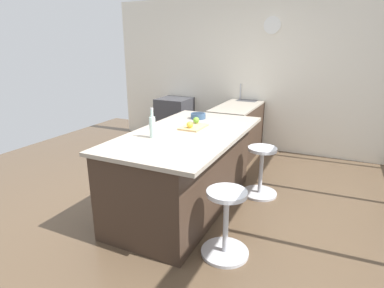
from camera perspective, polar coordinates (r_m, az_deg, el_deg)
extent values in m
plane|color=brown|center=(3.73, -4.40, -12.00)|extent=(7.32, 7.32, 0.00)
cube|color=silver|center=(5.88, 9.26, 12.46)|extent=(0.12, 5.14, 2.68)
cylinder|color=white|center=(5.68, 14.50, 20.34)|extent=(0.03, 0.28, 0.28)
cube|color=#38281E|center=(5.65, 9.31, 2.96)|extent=(2.07, 0.60, 0.87)
cube|color=#9E9384|center=(5.56, 9.54, 7.45)|extent=(2.07, 0.60, 0.03)
cube|color=#38383D|center=(5.81, 10.23, 7.40)|extent=(0.44, 0.36, 0.12)
cylinder|color=#B7B7BC|center=(5.82, 8.90, 9.48)|extent=(0.02, 0.02, 0.28)
cube|color=#38383D|center=(6.16, -3.18, 4.38)|extent=(0.60, 0.60, 0.87)
cube|color=black|center=(6.04, -0.62, 3.70)|extent=(0.44, 0.01, 0.32)
cube|color=#38281E|center=(3.65, -1.43, -4.95)|extent=(2.06, 0.94, 0.88)
cube|color=#9E9384|center=(3.47, -0.75, 1.97)|extent=(2.12, 1.14, 0.04)
cylinder|color=#B7B7BC|center=(4.17, 12.24, -8.77)|extent=(0.44, 0.44, 0.03)
cylinder|color=#B7B7BC|center=(4.05, 12.51, -5.05)|extent=(0.05, 0.05, 0.58)
cylinder|color=silver|center=(3.95, 12.80, -0.91)|extent=(0.36, 0.36, 0.04)
cylinder|color=#B7B7BC|center=(3.06, 6.01, -19.08)|extent=(0.44, 0.44, 0.03)
cylinder|color=#B7B7BC|center=(2.90, 6.20, -14.41)|extent=(0.05, 0.05, 0.58)
cylinder|color=silver|center=(2.75, 6.42, -8.95)|extent=(0.36, 0.36, 0.04)
cube|color=tan|center=(3.63, 0.26, 3.15)|extent=(0.36, 0.24, 0.02)
sphere|color=#609E2D|center=(3.75, 0.77, 4.38)|extent=(0.08, 0.08, 0.08)
sphere|color=gold|center=(3.54, -0.41, 3.56)|extent=(0.07, 0.07, 0.07)
cylinder|color=silver|center=(3.24, -7.27, 3.05)|extent=(0.06, 0.06, 0.22)
cylinder|color=silver|center=(3.20, -7.38, 5.65)|extent=(0.03, 0.03, 0.08)
cylinder|color=#B7B7BC|center=(3.19, -7.41, 6.44)|extent=(0.03, 0.03, 0.02)
cylinder|color=#334C6B|center=(4.10, 1.13, 5.17)|extent=(0.20, 0.20, 0.07)
cylinder|color=#192635|center=(4.09, 1.14, 5.38)|extent=(0.16, 0.16, 0.04)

